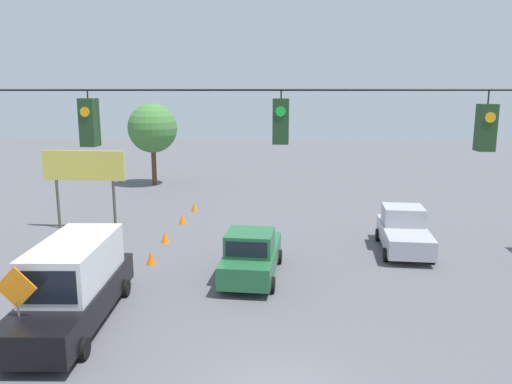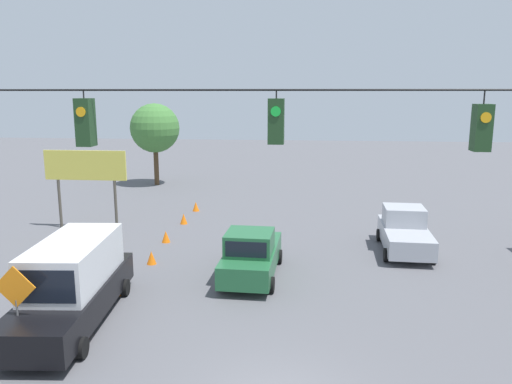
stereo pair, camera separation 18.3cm
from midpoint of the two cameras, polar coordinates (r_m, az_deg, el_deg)
name	(u,v)px [view 1 (the left image)]	position (r m, az deg, el deg)	size (l,w,h in m)	color
overhead_signal_span	(278,210)	(10.42, 2.06, -2.03)	(19.32, 0.38, 8.73)	slate
pickup_truck_green_withflow_mid	(251,255)	(21.18, -0.77, -7.20)	(2.43, 5.37, 2.12)	#236038
box_truck_black_parked_shoulder	(74,283)	(18.25, -20.35, -9.69)	(2.87, 7.26, 2.80)	black
pickup_truck_silver_oncoming_far	(404,231)	(25.70, 16.33, -4.31)	(2.47, 5.17, 2.12)	#A8AAB2
traffic_cone_nearest	(83,329)	(17.44, -19.50, -14.50)	(0.44, 0.44, 0.62)	orange
traffic_cone_second	(121,287)	(20.38, -15.47, -10.40)	(0.44, 0.44, 0.62)	orange
traffic_cone_third	(151,258)	(23.39, -12.12, -7.37)	(0.44, 0.44, 0.62)	orange
traffic_cone_fourth	(165,237)	(26.52, -10.55, -5.06)	(0.44, 0.44, 0.62)	orange
traffic_cone_fifth	(182,219)	(29.99, -8.58, -3.07)	(0.44, 0.44, 0.62)	orange
traffic_cone_farthest	(194,207)	(33.09, -7.22, -1.66)	(0.44, 0.44, 0.62)	orange
roadside_billboard	(84,171)	(29.74, -19.24, 2.31)	(4.75, 0.16, 4.50)	#4C473D
work_zone_sign	(17,295)	(16.24, -25.97, -10.53)	(1.27, 0.06, 2.84)	slate
tree_horizon_left	(153,128)	(42.49, -11.87, 7.12)	(4.06, 4.06, 6.80)	#4C3823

